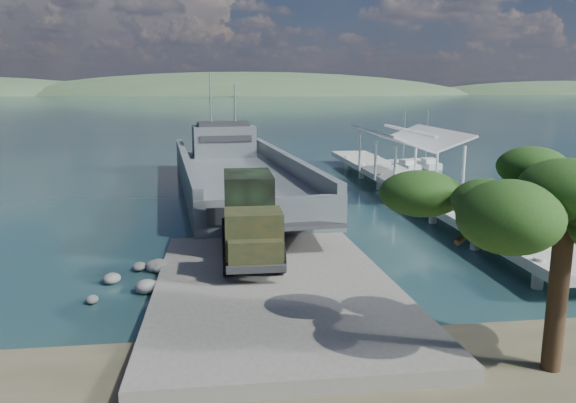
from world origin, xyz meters
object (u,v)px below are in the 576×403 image
at_px(landing_craft, 238,181).
at_px(pier, 411,177).
at_px(sailboat_far, 426,164).
at_px(overhang_tree, 542,209).
at_px(sailboat_near, 404,166).
at_px(military_truck, 250,217).
at_px(soldier, 248,250).

bearing_deg(landing_craft, pier, -22.45).
xyz_separation_m(sailboat_far, overhang_tree, (-13.39, -43.35, 4.86)).
bearing_deg(landing_craft, sailboat_near, 25.33).
bearing_deg(sailboat_near, pier, -116.73).
xyz_separation_m(pier, landing_craft, (-13.56, 4.17, -0.73)).
xyz_separation_m(pier, military_truck, (-13.77, -15.79, 0.81)).
xyz_separation_m(landing_craft, soldier, (-0.48, -22.65, 0.66)).
height_order(pier, military_truck, pier).
bearing_deg(sailboat_far, soldier, -125.08).
bearing_deg(sailboat_near, military_truck, -130.62).
distance_m(pier, soldier, 23.21).
height_order(military_truck, overhang_tree, overhang_tree).
bearing_deg(pier, overhang_tree, -102.40).
relative_size(pier, overhang_tree, 6.16).
distance_m(military_truck, sailboat_near, 35.80).
distance_m(landing_craft, sailboat_near, 21.04).
distance_m(military_truck, overhang_tree, 14.46).
relative_size(sailboat_far, overhang_tree, 0.88).
distance_m(military_truck, soldier, 2.85).
bearing_deg(military_truck, pier, 49.38).
distance_m(soldier, overhang_tree, 12.72).
relative_size(landing_craft, sailboat_far, 5.76).
height_order(pier, landing_craft, landing_craft).
relative_size(sailboat_near, overhang_tree, 0.87).
distance_m(sailboat_near, sailboat_far, 2.85).
relative_size(soldier, overhang_tree, 0.29).
distance_m(soldier, sailboat_far, 40.25).
xyz_separation_m(soldier, sailboat_far, (21.33, 34.12, -1.19)).
distance_m(pier, sailboat_far, 17.29).
height_order(pier, soldier, pier).
height_order(landing_craft, sailboat_near, landing_craft).
relative_size(military_truck, overhang_tree, 1.16).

